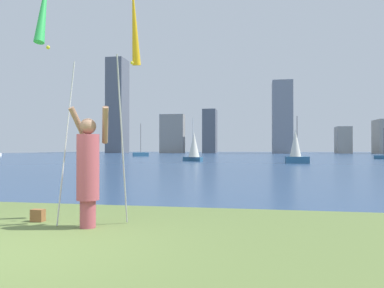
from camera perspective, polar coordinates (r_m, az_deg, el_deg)
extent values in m
cube|color=navy|center=(66.28, 7.51, -1.79)|extent=(120.00, 116.14, 0.12)
cube|color=#2D381C|center=(8.84, -11.27, -9.31)|extent=(120.00, 0.70, 0.02)
cylinder|color=#B24C59|center=(6.49, -15.63, -10.23)|extent=(0.26, 0.26, 0.46)
cylinder|color=#B24C59|center=(6.40, -15.61, -3.41)|extent=(0.37, 0.37, 1.09)
sphere|color=#936B51|center=(6.40, -15.59, 2.62)|extent=(0.26, 0.26, 0.26)
cylinder|color=#936B51|center=(6.64, -16.86, 2.74)|extent=(0.27, 0.42, 0.63)
cylinder|color=#936B51|center=(6.44, -13.12, 2.83)|extent=(0.27, 0.42, 0.63)
cylinder|color=#B2B2B7|center=(6.82, -18.67, 0.61)|extent=(0.02, 0.60, 2.86)
cone|color=green|center=(6.61, -21.71, 19.13)|extent=(0.16, 0.40, 1.26)
sphere|color=yellow|center=(6.52, -21.14, 13.61)|extent=(0.06, 0.06, 0.06)
cylinder|color=#B2B2B7|center=(6.39, -10.62, 0.46)|extent=(0.02, 0.51, 2.83)
cone|color=yellow|center=(7.34, -8.79, 17.87)|extent=(0.16, 0.42, 1.56)
sphere|color=yellow|center=(7.01, -9.16, 12.16)|extent=(0.06, 0.06, 0.06)
cube|color=brown|center=(7.31, -22.49, -10.05)|extent=(0.23, 0.14, 0.22)
cube|color=#2D6084|center=(37.13, 0.11, -2.32)|extent=(2.17, 1.48, 0.41)
cylinder|color=silver|center=(37.13, 0.11, 0.96)|extent=(0.07, 0.07, 3.83)
cone|color=silver|center=(37.01, 0.31, -0.10)|extent=(1.46, 1.46, 2.46)
cube|color=#2D6084|center=(49.58, 27.23, -1.81)|extent=(2.12, 1.62, 0.44)
cylinder|color=#47474C|center=(49.57, 27.22, 0.32)|extent=(0.06, 0.06, 3.25)
cube|color=#2D6084|center=(60.01, -7.85, -1.58)|extent=(2.43, 1.76, 0.59)
cylinder|color=#47474C|center=(60.03, -7.84, 0.91)|extent=(0.07, 0.07, 4.62)
cube|color=#2D6084|center=(33.23, 15.77, -2.36)|extent=(1.99, 1.10, 0.57)
cylinder|color=#47474C|center=(33.23, 15.76, 1.15)|extent=(0.06, 0.06, 3.50)
cone|color=silver|center=(33.20, 15.52, 0.17)|extent=(1.03, 1.03, 2.36)
cube|color=#565B66|center=(103.40, -11.33, 5.72)|extent=(4.58, 6.10, 25.38)
cube|color=gray|center=(97.47, -3.01, 1.57)|extent=(6.23, 3.19, 10.05)
cube|color=#565B66|center=(95.63, 2.75, 1.95)|extent=(3.36, 4.74, 11.17)
cube|color=gray|center=(93.83, 13.62, 3.96)|extent=(4.76, 6.17, 17.54)
cube|color=gray|center=(96.87, 22.10, 0.56)|extent=(3.41, 4.10, 6.44)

